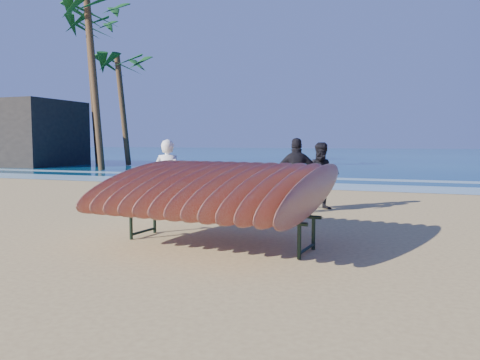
% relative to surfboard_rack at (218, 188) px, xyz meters
% --- Properties ---
extents(ground, '(120.00, 120.00, 0.00)m').
position_rel_surfboard_rack_xyz_m(ground, '(-0.01, 0.25, -0.90)').
color(ground, tan).
rests_on(ground, ground).
extents(ocean, '(160.00, 160.00, 0.00)m').
position_rel_surfboard_rack_xyz_m(ocean, '(-0.01, 55.25, -0.89)').
color(ocean, navy).
rests_on(ocean, ground).
extents(foam_near, '(160.00, 160.00, 0.00)m').
position_rel_surfboard_rack_xyz_m(foam_near, '(-0.01, 10.25, -0.89)').
color(foam_near, white).
rests_on(foam_near, ground).
extents(foam_far, '(160.00, 160.00, 0.00)m').
position_rel_surfboard_rack_xyz_m(foam_far, '(-0.01, 13.75, -0.89)').
color(foam_far, white).
rests_on(foam_far, ground).
extents(surfboard_rack, '(3.49, 3.35, 1.44)m').
position_rel_surfboard_rack_xyz_m(surfboard_rack, '(0.00, 0.00, 0.00)').
color(surfboard_rack, black).
rests_on(surfboard_rack, ground).
extents(person_white, '(0.68, 0.51, 1.68)m').
position_rel_surfboard_rack_xyz_m(person_white, '(-2.13, 2.23, -0.06)').
color(person_white, white).
rests_on(person_white, ground).
extents(person_dark_a, '(0.91, 0.79, 1.62)m').
position_rel_surfboard_rack_xyz_m(person_dark_a, '(0.87, 4.45, -0.09)').
color(person_dark_a, black).
rests_on(person_dark_a, ground).
extents(person_dark_b, '(1.08, 0.66, 1.72)m').
position_rel_surfboard_rack_xyz_m(person_dark_b, '(0.42, 3.67, -0.04)').
color(person_dark_b, black).
rests_on(person_dark_b, ground).
extents(building, '(9.70, 5.39, 4.31)m').
position_rel_surfboard_rack_xyz_m(building, '(-23.33, 17.94, 1.26)').
color(building, '#2D2823').
rests_on(building, ground).
extents(palm_left, '(5.20, 5.20, 9.49)m').
position_rel_surfboard_rack_xyz_m(palm_left, '(-13.61, 14.86, 7.69)').
color(palm_left, brown).
rests_on(palm_left, ground).
extents(palm_mid, '(5.20, 5.20, 7.45)m').
position_rel_surfboard_rack_xyz_m(palm_mid, '(-15.08, 19.67, 5.70)').
color(palm_mid, brown).
rests_on(palm_mid, ground).
extents(palm_right, '(5.20, 5.20, 10.59)m').
position_rel_surfboard_rack_xyz_m(palm_right, '(-18.86, 21.53, 8.75)').
color(palm_right, brown).
rests_on(palm_right, ground).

